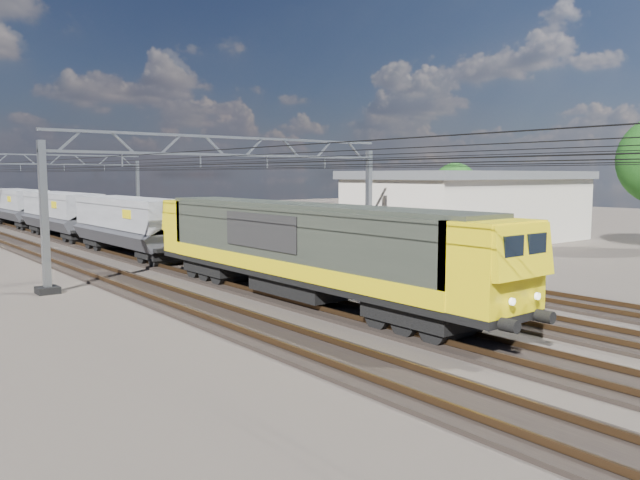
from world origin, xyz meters
TOP-DOWN VIEW (x-y plane):
  - ground at (0.00, 0.00)m, footprint 160.00×160.00m
  - track_outer_west at (-6.00, 0.00)m, footprint 2.60×140.00m
  - track_loco at (-2.00, 0.00)m, footprint 2.60×140.00m
  - track_inner_east at (2.00, 0.00)m, footprint 2.60×140.00m
  - track_outer_east at (6.00, 0.00)m, footprint 2.60×140.00m
  - catenary_gantry_mid at (0.00, 4.00)m, footprint 19.90×0.90m
  - catenary_gantry_far at (0.00, 40.00)m, footprint 19.90×0.90m
  - overhead_wires at (0.00, 8.00)m, footprint 12.03×140.00m
  - locomotive at (-2.00, -4.39)m, footprint 2.76×21.10m
  - hopper_wagon_lead at (-2.00, 13.31)m, footprint 3.38×13.00m
  - hopper_wagon_mid at (-2.00, 27.51)m, footprint 3.38×13.00m
  - hopper_wagon_third at (-2.00, 41.71)m, footprint 3.38×13.00m
  - industrial_shed at (22.00, 6.00)m, footprint 18.60×10.60m
  - tree_far at (30.32, 13.79)m, footprint 4.77×4.37m

SIDE VIEW (x-z plane):
  - ground at x=0.00m, z-range 0.00..0.00m
  - track_outer_west at x=-6.00m, z-range -0.08..0.22m
  - track_loco at x=-2.00m, z-range -0.08..0.22m
  - track_inner_east at x=2.00m, z-range -0.08..0.22m
  - track_outer_east at x=6.00m, z-range -0.08..0.22m
  - hopper_wagon_lead at x=-2.00m, z-range 0.60..3.86m
  - hopper_wagon_mid at x=-2.00m, z-range 0.60..3.86m
  - hopper_wagon_third at x=-2.00m, z-range 0.60..3.86m
  - locomotive at x=-2.00m, z-range 0.52..4.14m
  - industrial_shed at x=22.00m, z-range 0.03..5.43m
  - catenary_gantry_mid at x=0.00m, z-range 0.35..7.46m
  - catenary_gantry_far at x=0.00m, z-range 0.35..7.46m
  - tree_far at x=30.32m, z-range 0.85..7.10m
  - overhead_wires at x=0.00m, z-range 5.48..6.02m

